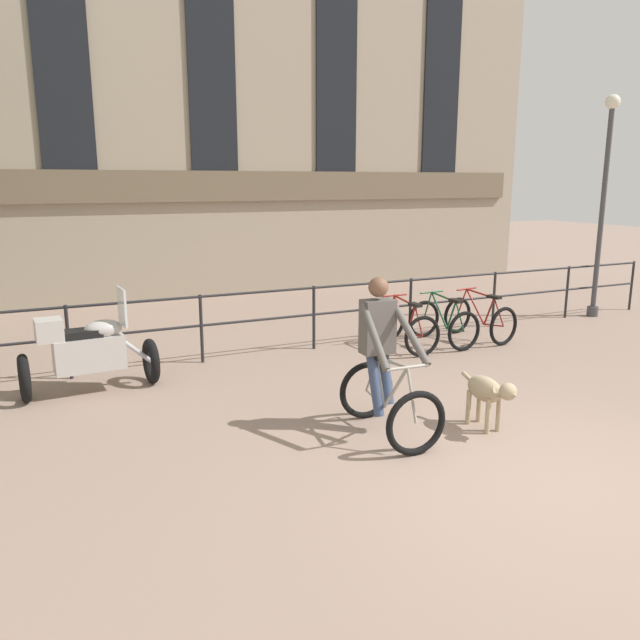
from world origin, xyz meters
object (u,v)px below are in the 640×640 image
at_px(cyclist_with_bike, 384,365).
at_px(parked_motorcycle, 88,351).
at_px(parked_bicycle_mid_right, 480,319).
at_px(street_lamp, 604,195).
at_px(parked_bicycle_near_lamp, 405,328).
at_px(dog, 489,392).
at_px(parked_bicycle_mid_left, 443,323).

relative_size(cyclist_with_bike, parked_motorcycle, 0.98).
bearing_deg(parked_bicycle_mid_right, street_lamp, -179.59).
bearing_deg(parked_bicycle_mid_right, cyclist_with_bike, 29.14).
height_order(parked_bicycle_mid_right, street_lamp, street_lamp).
height_order(parked_bicycle_near_lamp, street_lamp, street_lamp).
bearing_deg(parked_bicycle_near_lamp, cyclist_with_bike, 53.69).
bearing_deg(parked_bicycle_mid_right, parked_bicycle_near_lamp, -8.58).
height_order(dog, street_lamp, street_lamp).
xyz_separation_m(parked_bicycle_mid_left, street_lamp, (4.14, 0.53, 2.08)).
xyz_separation_m(cyclist_with_bike, parked_bicycle_mid_right, (3.66, 2.83, -0.41)).
bearing_deg(parked_motorcycle, dog, -133.50).
distance_m(dog, parked_motorcycle, 5.03).
bearing_deg(cyclist_with_bike, parked_motorcycle, 138.20).
xyz_separation_m(parked_bicycle_near_lamp, street_lamp, (4.92, 0.53, 2.08)).
relative_size(parked_bicycle_near_lamp, parked_bicycle_mid_left, 0.97).
height_order(cyclist_with_bike, street_lamp, street_lamp).
distance_m(parked_bicycle_near_lamp, parked_bicycle_mid_left, 0.78).
bearing_deg(parked_bicycle_mid_left, cyclist_with_bike, 41.29).
xyz_separation_m(dog, parked_motorcycle, (-3.86, 3.22, 0.12)).
bearing_deg(parked_bicycle_mid_left, parked_bicycle_mid_right, 176.81).
bearing_deg(street_lamp, parked_bicycle_near_lamp, -173.82).
bearing_deg(cyclist_with_bike, parked_bicycle_mid_left, 47.25).
distance_m(dog, street_lamp, 7.36).
distance_m(cyclist_with_bike, parked_bicycle_mid_right, 4.64).
relative_size(cyclist_with_bike, street_lamp, 0.39).
bearing_deg(parked_bicycle_mid_left, dog, 57.93).
bearing_deg(dog, cyclist_with_bike, 154.54).
bearing_deg(parked_bicycle_near_lamp, street_lamp, -173.50).
relative_size(parked_bicycle_mid_left, parked_bicycle_mid_right, 0.96).
distance_m(cyclist_with_bike, parked_bicycle_mid_left, 4.06).
height_order(parked_bicycle_mid_left, parked_bicycle_mid_right, same).
height_order(cyclist_with_bike, parked_bicycle_mid_right, cyclist_with_bike).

